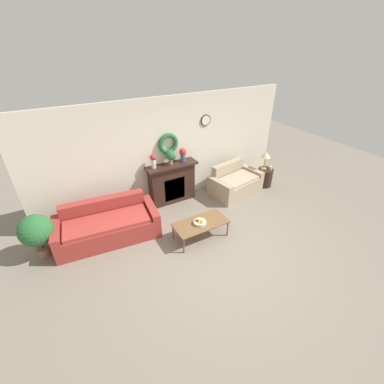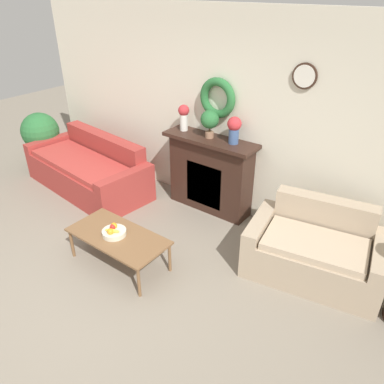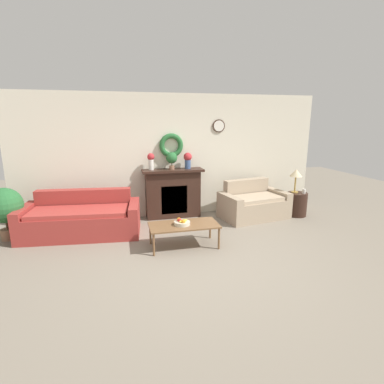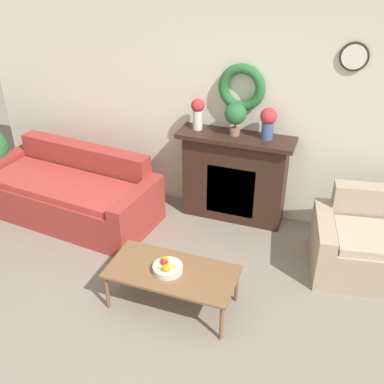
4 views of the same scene
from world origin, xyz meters
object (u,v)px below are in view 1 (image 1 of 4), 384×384
potted_plant_floor_by_couch (36,232)px  fruit_bowl (200,222)px  couch_left (108,225)px  fireplace (172,183)px  vase_on_mantel_right (183,154)px  loveseat_right (235,183)px  potted_plant_on_mantel (170,156)px  coffee_table (201,224)px  mug (271,168)px  side_table_by_loveseat (265,177)px  table_lamp (266,155)px  vase_on_mantel_left (153,160)px

potted_plant_floor_by_couch → fruit_bowl: bearing=-20.1°
couch_left → fireplace: bearing=24.8°
couch_left → vase_on_mantel_right: 2.51m
loveseat_right → potted_plant_on_mantel: bearing=155.7°
coffee_table → mug: mug is taller
side_table_by_loveseat → potted_plant_on_mantel: (-2.78, 0.57, 1.06)m
fruit_bowl → potted_plant_on_mantel: size_ratio=0.73×
mug → potted_plant_on_mantel: size_ratio=0.27×
table_lamp → vase_on_mantel_left: bearing=170.2°
potted_plant_floor_by_couch → loveseat_right: bearing=1.3°
fireplace → vase_on_mantel_right: vase_on_mantel_right is taller
side_table_by_loveseat → table_lamp: (-0.06, 0.04, 0.69)m
table_lamp → potted_plant_floor_by_couch: table_lamp is taller
vase_on_mantel_right → vase_on_mantel_left: bearing=-180.0°
fruit_bowl → table_lamp: bearing=21.9°
loveseat_right → vase_on_mantel_right: (-1.39, 0.47, 0.99)m
potted_plant_on_mantel → potted_plant_floor_by_couch: potted_plant_on_mantel is taller
couch_left → loveseat_right: size_ratio=1.43×
side_table_by_loveseat → table_lamp: table_lamp is taller
fruit_bowl → vase_on_mantel_left: vase_on_mantel_left is taller
side_table_by_loveseat → vase_on_mantel_right: bearing=166.3°
fruit_bowl → side_table_by_loveseat: (2.91, 1.10, -0.18)m
couch_left → vase_on_mantel_right: vase_on_mantel_right is taller
coffee_table → potted_plant_floor_by_couch: size_ratio=1.23×
side_table_by_loveseat → fruit_bowl: bearing=-159.3°
loveseat_right → potted_plant_on_mantel: size_ratio=4.18×
fruit_bowl → loveseat_right: bearing=32.9°
fireplace → loveseat_right: (1.73, -0.46, -0.25)m
fruit_bowl → mug: mug is taller
mug → potted_plant_floor_by_couch: potted_plant_floor_by_couch is taller
mug → fruit_bowl: bearing=-161.2°
fruit_bowl → table_lamp: (2.86, 1.15, 0.51)m
loveseat_right → vase_on_mantel_left: bearing=158.1°
side_table_by_loveseat → vase_on_mantel_right: vase_on_mantel_right is taller
fireplace → potted_plant_floor_by_couch: (-3.18, -0.58, 0.07)m
table_lamp → coffee_table: bearing=-158.2°
fruit_bowl → vase_on_mantel_left: bearing=100.4°
fruit_bowl → side_table_by_loveseat: size_ratio=0.51×
potted_plant_on_mantel → potted_plant_floor_by_couch: bearing=-169.9°
fruit_bowl → mug: bearing=18.8°
fruit_bowl → mug: 3.19m
fruit_bowl → potted_plant_floor_by_couch: potted_plant_floor_by_couch is taller
side_table_by_loveseat → potted_plant_on_mantel: size_ratio=1.42×
couch_left → table_lamp: (4.58, 0.10, 0.66)m
fireplace → side_table_by_loveseat: 2.83m
loveseat_right → fruit_bowl: loveseat_right is taller
couch_left → potted_plant_floor_by_couch: bearing=-176.8°
couch_left → potted_plant_floor_by_couch: potted_plant_floor_by_couch is taller
coffee_table → vase_on_mantel_left: 1.95m
vase_on_mantel_left → loveseat_right: bearing=-12.0°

